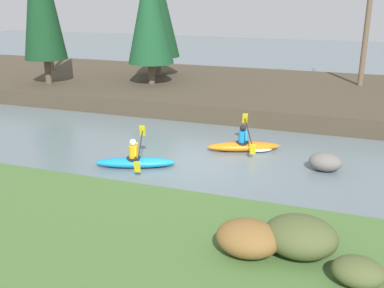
{
  "coord_description": "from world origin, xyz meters",
  "views": [
    {
      "loc": [
        4.88,
        -13.71,
        5.67
      ],
      "look_at": [
        -0.06,
        0.52,
        0.55
      ],
      "focal_mm": 42.0,
      "sensor_mm": 36.0,
      "label": 1
    }
  ],
  "objects": [
    {
      "name": "riverbank_far",
      "position": [
        0.0,
        10.56,
        0.4
      ],
      "size": [
        44.0,
        11.22,
        0.8
      ],
      "color": "#473D2D",
      "rests_on": "ground"
    },
    {
      "name": "shrub_clump_second",
      "position": [
        4.33,
        -5.35,
        0.93
      ],
      "size": [
        1.52,
        1.27,
        0.83
      ],
      "color": "#4C562D",
      "rests_on": "riverbank_near"
    },
    {
      "name": "kayaker_middle",
      "position": [
        -1.59,
        -0.89,
        0.22
      ],
      "size": [
        2.75,
        2.01,
        1.2
      ],
      "rotation": [
        0.0,
        0.0,
        0.34
      ],
      "color": "#1993D6",
      "rests_on": "ground"
    },
    {
      "name": "ground_plane",
      "position": [
        0.0,
        0.0,
        0.0
      ],
      "size": [
        90.0,
        90.0,
        0.0
      ],
      "primitive_type": "plane",
      "color": "slate"
    },
    {
      "name": "bare_tree_mid_upstream",
      "position": [
        5.64,
        12.36,
        4.21
      ],
      "size": [
        3.97,
        3.92,
        7.24
      ],
      "color": "brown",
      "rests_on": "riverbank_far"
    },
    {
      "name": "shrub_clump_third",
      "position": [
        5.46,
        -6.02,
        0.78
      ],
      "size": [
        0.97,
        0.81,
        0.52
      ],
      "color": "#4C562D",
      "rests_on": "riverbank_near"
    },
    {
      "name": "bare_tree_upstream",
      "position": [
        -13.48,
        11.25,
        4.27
      ],
      "size": [
        4.03,
        3.98,
        7.36
      ],
      "color": "brown",
      "rests_on": "riverbank_far"
    },
    {
      "name": "conifer_tree_mid_left",
      "position": [
        -5.35,
        8.95,
        4.73
      ],
      "size": [
        2.48,
        2.48,
        6.73
      ],
      "color": "brown",
      "rests_on": "riverbank_far"
    },
    {
      "name": "shrub_clump_nearest",
      "position": [
        3.31,
        -5.68,
        0.88
      ],
      "size": [
        1.34,
        1.11,
        0.72
      ],
      "color": "brown",
      "rests_on": "riverbank_near"
    },
    {
      "name": "boulder_midstream",
      "position": [
        4.51,
        0.9,
        0.31
      ],
      "size": [
        1.09,
        0.85,
        0.62
      ],
      "color": "slate",
      "rests_on": "ground"
    },
    {
      "name": "conifer_tree_left",
      "position": [
        -6.06,
        11.53,
        4.78
      ],
      "size": [
        2.63,
        2.63,
        6.82
      ],
      "color": "brown",
      "rests_on": "riverbank_far"
    },
    {
      "name": "kayaker_lead",
      "position": [
        1.61,
        1.98,
        0.2
      ],
      "size": [
        2.73,
        1.98,
        1.2
      ],
      "rotation": [
        0.0,
        0.0,
        0.38
      ],
      "color": "orange",
      "rests_on": "ground"
    },
    {
      "name": "riverbank_near",
      "position": [
        0.0,
        -5.72,
        0.26
      ],
      "size": [
        44.0,
        5.14,
        0.51
      ],
      "color": "#476B33",
      "rests_on": "ground"
    }
  ]
}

